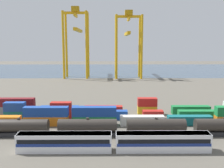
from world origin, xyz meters
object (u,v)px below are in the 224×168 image
Objects in this scene: passenger_train at (114,141)px; shipping_container_13 at (107,115)px; freight_tank_row at (156,127)px; gantry_crane_west at (76,36)px; shipping_container_22 at (103,110)px; gantry_crane_central at (128,38)px; shipping_container_1 at (46,121)px.

shipping_container_13 is (-1.64, 22.90, -0.84)m from passenger_train.
gantry_crane_west reaches higher than freight_tank_row.
gantry_crane_central is at bearing 81.23° from shipping_container_22.
freight_tank_row is 1.88× the size of gantry_crane_central.
gantry_crane_west is at bearing -180.00° from gantry_crane_central.
shipping_container_22 is 0.27× the size of gantry_crane_west.
passenger_train is at bearing -85.91° from shipping_container_13.
gantry_crane_west is at bearing 92.39° from shipping_container_1.
gantry_crane_west is at bearing 102.20° from shipping_container_22.
gantry_crane_central is at bearing 82.45° from shipping_container_13.
gantry_crane_west is 1.05× the size of gantry_crane_central.
gantry_crane_west reaches higher than passenger_train.
gantry_crane_central is at bearing 84.66° from passenger_train.
passenger_train is 0.50× the size of freight_tank_row.
passenger_train reaches higher than shipping_container_1.
gantry_crane_central reaches higher than shipping_container_1.
shipping_container_1 is at bearing 164.09° from freight_tank_row.
shipping_container_22 is at bearing 102.21° from shipping_container_13.
freight_tank_row is at bearing -48.86° from shipping_container_13.
gantry_crane_central is (11.19, 119.59, 23.70)m from passenger_train.
passenger_train is 22.97m from shipping_container_13.
shipping_container_1 is 1.00× the size of shipping_container_13.
shipping_container_22 is 95.35m from gantry_crane_central.
gantry_crane_west is (-4.28, 102.33, 25.90)m from shipping_container_1.
freight_tank_row reaches higher than passenger_train.
shipping_container_1 is 1.00× the size of shipping_container_22.
shipping_container_22 is at bearing 36.19° from shipping_container_1.
shipping_container_13 is 102.26m from gantry_crane_west.
shipping_container_22 is (15.41, 11.27, 0.00)m from shipping_container_1.
gantry_crane_central is (33.73, 0.00, -1.35)m from gantry_crane_west.
shipping_container_13 is at bearing 18.72° from shipping_container_1.
shipping_container_13 is 0.27× the size of gantry_crane_west.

